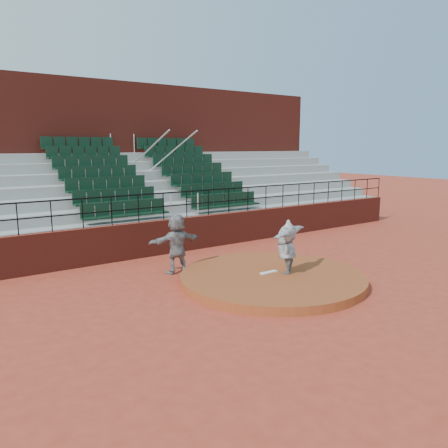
# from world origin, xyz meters

# --- Properties ---
(ground) EXTENTS (90.00, 90.00, 0.00)m
(ground) POSITION_xyz_m (0.00, 0.00, 0.00)
(ground) COLOR #AC3B26
(ground) RESTS_ON ground
(pitchers_mound) EXTENTS (5.50, 5.50, 0.25)m
(pitchers_mound) POSITION_xyz_m (0.00, 0.00, 0.12)
(pitchers_mound) COLOR #974521
(pitchers_mound) RESTS_ON ground
(pitching_rubber) EXTENTS (0.60, 0.15, 0.03)m
(pitching_rubber) POSITION_xyz_m (0.00, 0.15, 0.27)
(pitching_rubber) COLOR white
(pitching_rubber) RESTS_ON pitchers_mound
(boundary_wall) EXTENTS (24.00, 0.30, 1.30)m
(boundary_wall) POSITION_xyz_m (0.00, 5.00, 0.65)
(boundary_wall) COLOR maroon
(boundary_wall) RESTS_ON ground
(wall_railing) EXTENTS (24.04, 0.05, 1.03)m
(wall_railing) POSITION_xyz_m (0.00, 5.00, 2.03)
(wall_railing) COLOR black
(wall_railing) RESTS_ON boundary_wall
(seating_deck) EXTENTS (24.00, 5.97, 4.63)m
(seating_deck) POSITION_xyz_m (0.00, 8.65, 1.44)
(seating_deck) COLOR #999993
(seating_deck) RESTS_ON ground
(press_box_facade) EXTENTS (24.00, 3.00, 7.10)m
(press_box_facade) POSITION_xyz_m (0.00, 12.60, 3.55)
(press_box_facade) COLOR maroon
(press_box_facade) RESTS_ON ground
(pitcher) EXTENTS (2.06, 1.30, 1.64)m
(pitcher) POSITION_xyz_m (0.38, -0.20, 1.07)
(pitcher) COLOR black
(pitcher) RESTS_ON pitchers_mound
(fielder) EXTENTS (1.80, 0.61, 1.92)m
(fielder) POSITION_xyz_m (-1.84, 2.52, 0.96)
(fielder) COLOR black
(fielder) RESTS_ON ground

